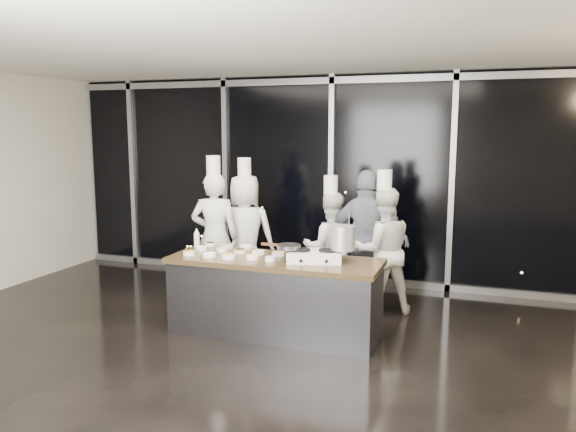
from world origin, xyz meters
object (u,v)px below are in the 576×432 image
Objects in this scene: stove at (314,256)px; guest at (367,240)px; chef_center at (330,247)px; chef_left at (245,234)px; stock_pot at (343,238)px; chef_far_left at (215,236)px; chef_right at (383,250)px; demo_counter at (275,296)px; frying_pan at (288,247)px.

guest is at bearing 60.03° from stove.
stove is at bearing 78.30° from chef_center.
guest is (0.35, 1.26, -0.04)m from stove.
chef_left is (-1.45, 1.38, -0.08)m from stove.
chef_far_left is (-2.03, 0.87, -0.26)m from stock_pot.
chef_center is at bearing 83.29° from stove.
chef_far_left is 2.10m from guest.
chef_left reaches higher than stove.
chef_left is 1.28m from chef_center.
stock_pot is 2.20m from chef_left.
stock_pot is at bearing 52.38° from chef_right.
stove is 1.39m from chef_center.
chef_left is 1.81m from guest.
stove reaches higher than demo_counter.
chef_left is at bearing 122.09° from stove.
chef_left is 2.03m from chef_right.
chef_far_left reaches higher than frying_pan.
chef_far_left is at bearing 142.38° from demo_counter.
guest is 0.99× the size of chef_right.
chef_right is at bearing 167.49° from chef_left.
stove is 0.34× the size of chef_left.
stock_pot is 1.19m from guest.
demo_counter is 9.09× the size of stock_pot.
chef_left is at bearing -1.34° from guest.
stock_pot is at bearing 136.36° from chef_left.
guest is at bearing 168.67° from chef_left.
chef_center is 0.57m from guest.
chef_far_left is at bearing 10.87° from guest.
chef_center is at bearing 71.22° from frying_pan.
stove is (0.48, 0.01, 0.51)m from demo_counter.
stock_pot is 0.15× the size of guest.
frying_pan is 0.24× the size of chef_far_left.
demo_counter is at bearing 148.89° from frying_pan.
chef_center reaches higher than stock_pot.
frying_pan is 1.46m from chef_center.
chef_far_left reaches higher than chef_left.
chef_center is (1.27, -0.02, -0.11)m from chef_left.
frying_pan is at bearing 121.48° from chef_left.
chef_right is (0.75, -0.16, 0.05)m from chef_center.
chef_left is (-1.76, 1.29, -0.29)m from stock_pot.
chef_far_left reaches higher than guest.
chef_right is (0.56, 1.20, -0.13)m from stove.
chef_center is (0.29, 1.37, 0.33)m from demo_counter.
chef_left is at bearing -138.17° from chef_far_left.
frying_pan is 1.86m from chef_left.
frying_pan is (0.18, -0.06, 0.61)m from demo_counter.
guest reaches higher than stock_pot.
demo_counter is at bearing 59.44° from guest.
demo_counter is 1.64m from chef_right.
stock_pot is (0.60, 0.15, 0.11)m from frying_pan.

